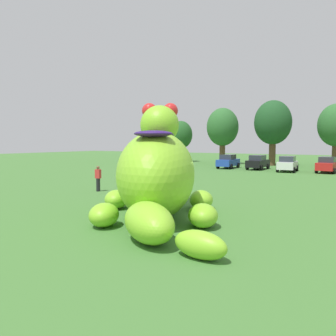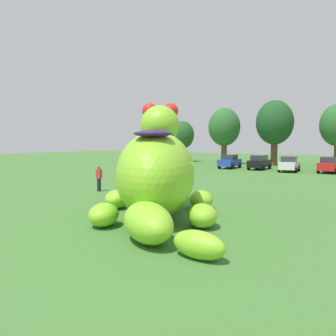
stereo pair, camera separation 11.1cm
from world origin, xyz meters
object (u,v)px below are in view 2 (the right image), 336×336
(giant_inflatable_creature, at_px, (156,173))
(car_blue, at_px, (230,161))
(car_black, at_px, (259,162))
(spectator_by_cars, at_px, (99,179))
(spectator_mid_field, at_px, (160,173))
(car_red, at_px, (330,165))
(car_white, at_px, (289,164))

(giant_inflatable_creature, distance_m, car_blue, 29.16)
(car_black, height_order, spectator_by_cars, car_black)
(giant_inflatable_creature, distance_m, spectator_mid_field, 11.92)
(spectator_mid_field, distance_m, spectator_by_cars, 5.58)
(giant_inflatable_creature, height_order, car_black, giant_inflatable_creature)
(car_blue, xyz_separation_m, car_red, (11.43, -0.33, 0.00))
(giant_inflatable_creature, distance_m, car_black, 28.52)
(car_black, height_order, car_white, same)
(car_white, relative_size, car_red, 1.00)
(giant_inflatable_creature, bearing_deg, spectator_mid_field, 122.56)
(car_blue, distance_m, car_red, 11.44)
(spectator_by_cars, bearing_deg, giant_inflatable_creature, -30.72)
(giant_inflatable_creature, relative_size, spectator_mid_field, 5.19)
(car_white, xyz_separation_m, spectator_mid_field, (-6.04, -16.94, -0.01))
(car_blue, relative_size, car_white, 0.98)
(car_black, distance_m, spectator_by_cars, 23.91)
(spectator_mid_field, relative_size, spectator_by_cars, 1.00)
(car_blue, height_order, spectator_by_cars, car_blue)
(car_black, height_order, spectator_mid_field, car_black)
(car_black, distance_m, car_red, 7.73)
(car_black, distance_m, car_white, 3.93)
(giant_inflatable_creature, height_order, car_blue, giant_inflatable_creature)
(car_red, height_order, spectator_mid_field, car_red)
(giant_inflatable_creature, distance_m, spectator_by_cars, 9.03)
(car_red, bearing_deg, spectator_mid_field, -119.49)
(giant_inflatable_creature, relative_size, car_red, 2.10)
(giant_inflatable_creature, xyz_separation_m, car_white, (-0.35, 26.94, -1.10))
(car_blue, xyz_separation_m, car_white, (7.44, -1.14, 0.00))
(giant_inflatable_creature, xyz_separation_m, car_red, (3.65, 27.74, -1.10))
(spectator_mid_field, bearing_deg, car_red, 60.51)
(car_white, bearing_deg, giant_inflatable_creature, -89.26)
(giant_inflatable_creature, xyz_separation_m, car_blue, (-7.79, 28.08, -1.10))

